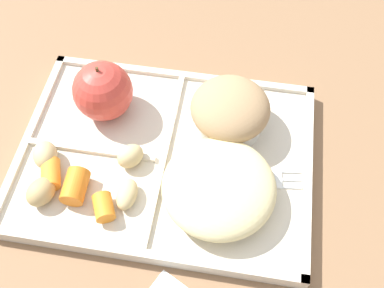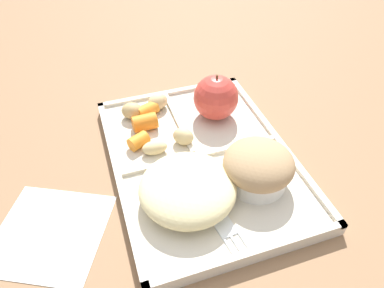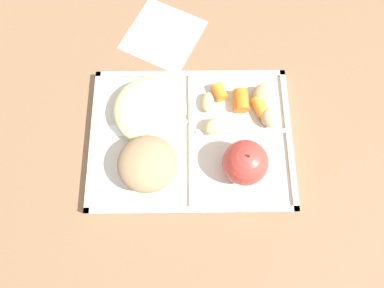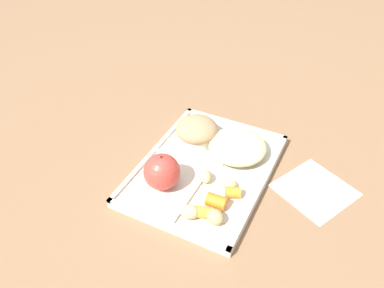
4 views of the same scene
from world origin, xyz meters
TOP-DOWN VIEW (x-y plane):
  - ground at (0.00, 0.00)m, footprint 6.00×6.00m
  - lunch_tray at (-0.00, -0.00)m, footprint 0.34×0.25m
  - green_apple at (-0.08, 0.05)m, footprint 0.07×0.07m
  - bran_muffin at (0.07, 0.05)m, footprint 0.09×0.09m
  - carrot_slice_small at (-0.05, -0.08)m, footprint 0.03×0.03m
  - carrot_slice_back at (-0.12, -0.05)m, footprint 0.03×0.04m
  - carrot_slice_near_corner at (-0.09, -0.06)m, footprint 0.03×0.04m
  - potato_chunk_large at (-0.13, -0.03)m, footprint 0.04×0.04m
  - potato_chunk_golden at (-0.03, -0.06)m, footprint 0.02×0.04m
  - potato_chunk_browned at (-0.04, -0.02)m, footprint 0.04×0.04m
  - potato_chunk_wedge at (-0.12, -0.07)m, footprint 0.04×0.04m
  - egg_noodle_pile at (0.07, -0.04)m, footprint 0.12×0.12m
  - meatball_side at (0.05, -0.04)m, footprint 0.04×0.04m
  - meatball_front at (0.05, -0.03)m, footprint 0.03×0.03m
  - meatball_back at (0.09, -0.03)m, footprint 0.04×0.04m
  - meatball_center at (0.09, -0.05)m, footprint 0.03×0.03m
  - plastic_fork at (0.09, -0.02)m, footprint 0.15×0.03m
  - paper_napkin at (0.05, -0.21)m, footprint 0.17×0.17m

SIDE VIEW (x-z plane):
  - ground at x=0.00m, z-range 0.00..0.00m
  - paper_napkin at x=0.05m, z-range 0.00..0.00m
  - lunch_tray at x=0.00m, z-range 0.00..0.02m
  - plastic_fork at x=0.09m, z-range 0.01..0.02m
  - potato_chunk_golden at x=-0.03m, z-range 0.01..0.03m
  - carrot_slice_small at x=-0.05m, z-range 0.01..0.04m
  - carrot_slice_back at x=-0.12m, z-range 0.01..0.04m
  - carrot_slice_near_corner at x=-0.09m, z-range 0.01..0.04m
  - potato_chunk_browned at x=-0.04m, z-range 0.01..0.04m
  - potato_chunk_wedge at x=-0.12m, z-range 0.01..0.04m
  - potato_chunk_large at x=-0.13m, z-range 0.01..0.04m
  - meatball_front at x=0.05m, z-range 0.01..0.04m
  - meatball_center at x=0.09m, z-range 0.01..0.05m
  - meatball_back at x=0.09m, z-range 0.01..0.05m
  - meatball_side at x=0.05m, z-range 0.01..0.05m
  - egg_noodle_pile at x=0.07m, z-range 0.01..0.06m
  - bran_muffin at x=0.07m, z-range 0.01..0.07m
  - green_apple at x=-0.08m, z-range 0.01..0.09m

